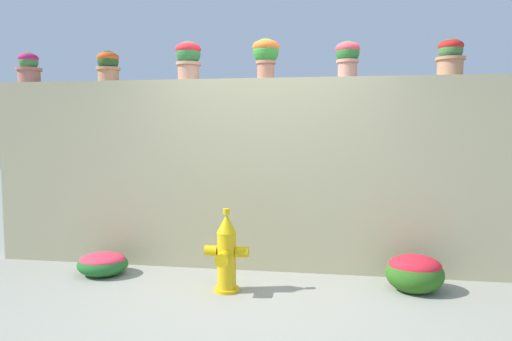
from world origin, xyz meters
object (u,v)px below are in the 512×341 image
object	(u,v)px
potted_plant_2	(188,57)
fire_hydrant	(226,254)
potted_plant_1	(108,65)
flower_bush_right	(415,271)
potted_plant_0	(29,67)
potted_plant_4	(348,56)
potted_plant_5	(450,55)
potted_plant_3	(265,53)
flower_bush_left	(103,263)

from	to	relation	value
potted_plant_2	fire_hydrant	size ratio (longest dim) A/B	0.54
potted_plant_1	flower_bush_right	world-z (taller)	potted_plant_1
potted_plant_0	potted_plant_1	xyz separation A→B (m)	(0.96, 0.03, 0.01)
potted_plant_0	potted_plant_4	xyz separation A→B (m)	(3.63, -0.04, 0.03)
potted_plant_4	potted_plant_5	xyz separation A→B (m)	(1.02, 0.05, -0.02)
fire_hydrant	flower_bush_right	world-z (taller)	fire_hydrant
potted_plant_3	fire_hydrant	world-z (taller)	potted_plant_3
flower_bush_left	flower_bush_right	xyz separation A→B (m)	(3.15, -0.01, 0.06)
potted_plant_2	fire_hydrant	xyz separation A→B (m)	(0.60, -0.84, -1.96)
potted_plant_0	fire_hydrant	world-z (taller)	potted_plant_0
potted_plant_0	fire_hydrant	size ratio (longest dim) A/B	0.45
potted_plant_0	potted_plant_2	size ratio (longest dim) A/B	0.82
potted_plant_3	flower_bush_left	world-z (taller)	potted_plant_3
potted_plant_1	fire_hydrant	bearing A→B (deg)	-28.65
potted_plant_1	flower_bush_right	xyz separation A→B (m)	(3.30, -0.56, -2.07)
potted_plant_3	fire_hydrant	size ratio (longest dim) A/B	0.54
potted_plant_0	flower_bush_left	distance (m)	2.45
potted_plant_0	potted_plant_1	size ratio (longest dim) A/B	1.00
potted_plant_1	flower_bush_right	bearing A→B (deg)	-9.55
potted_plant_1	flower_bush_left	world-z (taller)	potted_plant_1
potted_plant_2	potted_plant_5	distance (m)	2.74
potted_plant_4	fire_hydrant	size ratio (longest dim) A/B	0.47
potted_plant_2	flower_bush_right	size ratio (longest dim) A/B	0.80
potted_plant_0	potted_plant_4	distance (m)	3.63
potted_plant_2	potted_plant_5	xyz separation A→B (m)	(2.74, -0.02, -0.05)
potted_plant_0	potted_plant_2	distance (m)	1.91
potted_plant_5	potted_plant_0	bearing A→B (deg)	-179.92
flower_bush_right	potted_plant_0	bearing A→B (deg)	173.01
flower_bush_left	potted_plant_4	bearing A→B (deg)	10.76
potted_plant_0	potted_plant_1	bearing A→B (deg)	1.96
potted_plant_2	potted_plant_4	distance (m)	1.72
potted_plant_4	potted_plant_2	bearing A→B (deg)	177.96
potted_plant_1	potted_plant_3	xyz separation A→B (m)	(1.81, -0.07, 0.07)
fire_hydrant	potted_plant_2	bearing A→B (deg)	125.77
potted_plant_5	flower_bush_left	distance (m)	4.16
potted_plant_1	potted_plant_5	xyz separation A→B (m)	(3.68, -0.03, 0.01)
flower_bush_left	potted_plant_2	bearing A→B (deg)	34.10
potted_plant_0	potted_plant_3	world-z (taller)	potted_plant_3
potted_plant_1	potted_plant_3	size ratio (longest dim) A/B	0.83
flower_bush_left	flower_bush_right	distance (m)	3.15
potted_plant_3	potted_plant_5	distance (m)	1.87
potted_plant_3	flower_bush_left	bearing A→B (deg)	-163.85
potted_plant_4	flower_bush_right	xyz separation A→B (m)	(0.64, -0.48, -2.10)
potted_plant_2	potted_plant_3	size ratio (longest dim) A/B	1.02
potted_plant_3	fire_hydrant	bearing A→B (deg)	-108.48
potted_plant_0	fire_hydrant	distance (m)	3.25
potted_plant_5	potted_plant_3	bearing A→B (deg)	-178.70
potted_plant_3	potted_plant_4	distance (m)	0.86
potted_plant_5	flower_bush_left	world-z (taller)	potted_plant_5
potted_plant_1	potted_plant_4	world-z (taller)	potted_plant_4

